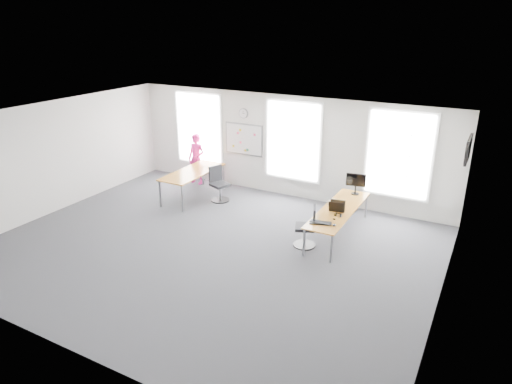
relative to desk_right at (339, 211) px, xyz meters
The scene contains 24 objects.
floor 3.22m from the desk_right, 138.99° to the right, with size 10.00×10.00×0.00m, color #2A2A2F.
ceiling 3.93m from the desk_right, 138.99° to the right, with size 10.00×10.00×0.00m, color silver.
wall_back 3.18m from the desk_right, 140.96° to the left, with size 10.00×10.00×0.00m, color silver.
wall_front 6.57m from the desk_right, 111.41° to the right, with size 10.00×10.00×0.00m, color silver.
wall_left 7.71m from the desk_right, 164.33° to the right, with size 10.00×10.00×0.00m, color silver.
wall_right 3.44m from the desk_right, 38.31° to the right, with size 10.00×10.00×0.00m, color silver.
window_left 5.80m from the desk_right, 160.55° to the left, with size 1.60×0.06×2.20m, color silver.
window_mid 3.01m from the desk_right, 137.59° to the left, with size 1.60×0.06×2.20m, color silver.
window_right 2.36m from the desk_right, 64.18° to the left, with size 1.60×0.06×2.20m, color silver.
desk_right is the anchor object (origin of this frame).
desk_left 4.63m from the desk_right, behind, with size 0.89×2.23×0.82m.
chair_right 1.01m from the desk_right, 116.31° to the right, with size 0.58×0.58×0.99m.
chair_left 3.88m from the desk_right, behind, with size 0.60×0.60×1.02m.
person 5.47m from the desk_right, 164.00° to the left, with size 0.59×0.39×1.62m, color #D11B73.
whiteboard 4.28m from the desk_right, 153.01° to the left, with size 1.20×0.03×0.90m, color silver.
wall_clock 4.52m from the desk_right, 153.01° to the left, with size 0.30×0.30×0.04m, color gray.
tv 3.19m from the desk_right, 19.90° to the left, with size 0.06×0.90×0.55m, color black.
keyboard 1.00m from the desk_right, 95.16° to the right, with size 0.50×0.18×0.02m, color black.
mouse 1.01m from the desk_right, 76.90° to the right, with size 0.07×0.12×0.04m, color black.
lens_cap 0.65m from the desk_right, 80.20° to the right, with size 0.06×0.06×0.01m, color black.
headphones 0.48m from the desk_right, 73.50° to the right, with size 0.16×0.09×0.09m.
laptop_sleeve 0.28m from the desk_right, 85.20° to the right, with size 0.37×0.25×0.29m.
paper_stack 0.24m from the desk_right, 126.90° to the left, with size 0.34×0.25×0.12m, color beige.
monitor 1.22m from the desk_right, 87.51° to the left, with size 0.51×0.21×0.57m.
Camera 1 is at (5.45, -7.82, 5.00)m, focal length 32.00 mm.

